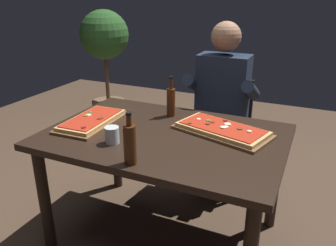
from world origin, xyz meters
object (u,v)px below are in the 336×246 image
(pizza_rectangular_left, at_px, (92,121))
(tumbler_near_camera, at_px, (112,135))
(diner_chair, at_px, (223,127))
(seated_diner, at_px, (221,101))
(pizza_rectangular_front, at_px, (222,130))
(wine_bottle_dark, at_px, (130,144))
(dining_table, at_px, (165,148))
(potted_plant_corner, at_px, (106,56))
(oil_bottle_amber, at_px, (171,101))

(pizza_rectangular_left, bearing_deg, tumbler_near_camera, -34.96)
(diner_chair, relative_size, seated_diner, 0.65)
(pizza_rectangular_front, height_order, wine_bottle_dark, wine_bottle_dark)
(seated_diner, bearing_deg, diner_chair, 90.00)
(dining_table, bearing_deg, potted_plant_corner, 133.85)
(potted_plant_corner, bearing_deg, tumbler_near_camera, -54.93)
(dining_table, bearing_deg, pizza_rectangular_front, 26.51)
(dining_table, xyz_separation_m, oil_bottle_amber, (-0.09, 0.30, 0.20))
(dining_table, xyz_separation_m, potted_plant_corner, (-1.40, 1.46, 0.21))
(pizza_rectangular_front, relative_size, pizza_rectangular_left, 1.24)
(wine_bottle_dark, distance_m, oil_bottle_amber, 0.71)
(tumbler_near_camera, distance_m, diner_chair, 1.18)
(tumbler_near_camera, bearing_deg, potted_plant_corner, 125.07)
(oil_bottle_amber, distance_m, tumbler_near_camera, 0.55)
(oil_bottle_amber, bearing_deg, pizza_rectangular_left, -139.66)
(pizza_rectangular_left, bearing_deg, dining_table, 5.02)
(potted_plant_corner, bearing_deg, seated_diner, -25.28)
(dining_table, bearing_deg, diner_chair, 81.44)
(oil_bottle_amber, distance_m, potted_plant_corner, 1.75)
(pizza_rectangular_front, relative_size, diner_chair, 0.71)
(tumbler_near_camera, height_order, seated_diner, seated_diner)
(pizza_rectangular_left, height_order, potted_plant_corner, potted_plant_corner)
(dining_table, relative_size, pizza_rectangular_front, 2.25)
(diner_chair, bearing_deg, wine_bottle_dark, -95.54)
(wine_bottle_dark, xyz_separation_m, seated_diner, (0.12, 1.14, -0.11))
(pizza_rectangular_front, distance_m, seated_diner, 0.61)
(pizza_rectangular_front, distance_m, potted_plant_corner, 2.15)
(oil_bottle_amber, xyz_separation_m, diner_chair, (0.22, 0.56, -0.36))
(oil_bottle_amber, height_order, tumbler_near_camera, oil_bottle_amber)
(oil_bottle_amber, xyz_separation_m, potted_plant_corner, (-1.31, 1.16, 0.01))
(wine_bottle_dark, xyz_separation_m, potted_plant_corner, (-1.41, 1.86, 0.00))
(pizza_rectangular_front, relative_size, oil_bottle_amber, 2.28)
(pizza_rectangular_left, relative_size, diner_chair, 0.58)
(oil_bottle_amber, relative_size, diner_chair, 0.31)
(pizza_rectangular_left, relative_size, seated_diner, 0.38)
(pizza_rectangular_front, distance_m, wine_bottle_dark, 0.64)
(wine_bottle_dark, bearing_deg, pizza_rectangular_front, 61.70)
(diner_chair, xyz_separation_m, potted_plant_corner, (-1.53, 0.60, 0.36))
(pizza_rectangular_left, relative_size, tumbler_near_camera, 5.28)
(seated_diner, bearing_deg, dining_table, -99.93)
(wine_bottle_dark, bearing_deg, potted_plant_corner, 127.04)
(dining_table, bearing_deg, tumbler_near_camera, -131.12)
(oil_bottle_amber, xyz_separation_m, seated_diner, (0.22, 0.44, -0.10))
(seated_diner, height_order, potted_plant_corner, potted_plant_corner)
(dining_table, height_order, tumbler_near_camera, tumbler_near_camera)
(dining_table, height_order, diner_chair, diner_chair)
(dining_table, xyz_separation_m, pizza_rectangular_front, (0.31, 0.15, 0.12))
(pizza_rectangular_left, distance_m, seated_diner, 0.99)
(pizza_rectangular_left, distance_m, oil_bottle_amber, 0.53)
(pizza_rectangular_front, distance_m, diner_chair, 0.77)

